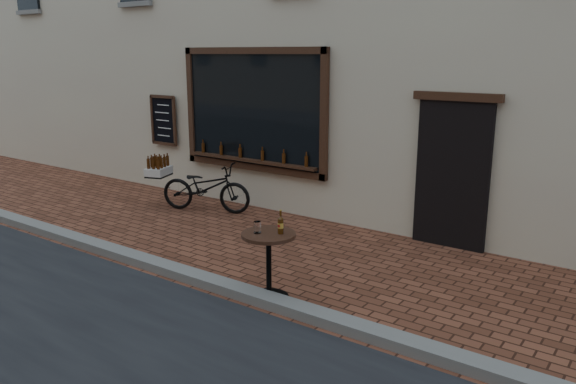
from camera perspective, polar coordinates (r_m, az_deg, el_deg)
The scene contains 4 objects.
ground at distance 7.15m, azimuth -9.15°, elevation -9.91°, with size 90.00×90.00×0.00m, color #552B1B.
kerb at distance 7.25m, azimuth -8.05°, elevation -8.98°, with size 90.00×0.25×0.12m, color slate.
cargo_bicycle at distance 10.48m, azimuth -8.51°, elevation 0.53°, with size 2.06×1.19×0.97m.
bistro_table at distance 6.64m, azimuth -1.95°, elevation -6.12°, with size 0.64×0.64×1.10m.
Camera 1 is at (4.68, -4.58, 2.87)m, focal length 35.00 mm.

